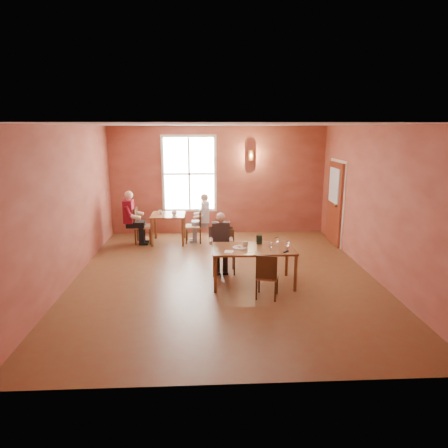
{
  "coord_description": "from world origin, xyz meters",
  "views": [
    {
      "loc": [
        -0.4,
        -7.62,
        2.95
      ],
      "look_at": [
        0.0,
        0.2,
        1.05
      ],
      "focal_mm": 32.0,
      "sensor_mm": 36.0,
      "label": 1
    }
  ],
  "objects_px": {
    "diner_maroon": "(142,218)",
    "diner_main": "(225,246)",
    "chair_empty": "(267,275)",
    "chair_diner_maroon": "(143,225)",
    "diner_white": "(194,219)",
    "chair_diner_white": "(193,226)",
    "chair_diner_main": "(225,252)",
    "main_table": "(253,266)",
    "second_table": "(169,228)"
  },
  "relations": [
    {
      "from": "main_table",
      "to": "diner_maroon",
      "type": "relative_size",
      "value": 1.15
    },
    {
      "from": "diner_maroon",
      "to": "diner_main",
      "type": "bearing_deg",
      "value": 41.06
    },
    {
      "from": "chair_empty",
      "to": "chair_diner_maroon",
      "type": "bearing_deg",
      "value": 142.74
    },
    {
      "from": "chair_diner_white",
      "to": "diner_white",
      "type": "bearing_deg",
      "value": -90.0
    },
    {
      "from": "diner_maroon",
      "to": "second_table",
      "type": "bearing_deg",
      "value": 90.0
    },
    {
      "from": "chair_diner_main",
      "to": "chair_diner_maroon",
      "type": "relative_size",
      "value": 0.95
    },
    {
      "from": "chair_diner_main",
      "to": "chair_diner_white",
      "type": "height_order",
      "value": "chair_diner_white"
    },
    {
      "from": "diner_white",
      "to": "diner_maroon",
      "type": "bearing_deg",
      "value": 90.0
    },
    {
      "from": "chair_diner_main",
      "to": "chair_diner_maroon",
      "type": "height_order",
      "value": "chair_diner_maroon"
    },
    {
      "from": "main_table",
      "to": "diner_white",
      "type": "bearing_deg",
      "value": 111.73
    },
    {
      "from": "chair_diner_main",
      "to": "chair_diner_maroon",
      "type": "bearing_deg",
      "value": -48.99
    },
    {
      "from": "chair_diner_main",
      "to": "diner_white",
      "type": "bearing_deg",
      "value": -73.6
    },
    {
      "from": "chair_diner_main",
      "to": "second_table",
      "type": "xyz_separation_m",
      "value": [
        -1.36,
        2.31,
        -0.06
      ]
    },
    {
      "from": "chair_diner_white",
      "to": "diner_maroon",
      "type": "xyz_separation_m",
      "value": [
        -1.33,
        0.0,
        0.22
      ]
    },
    {
      "from": "chair_empty",
      "to": "chair_diner_maroon",
      "type": "relative_size",
      "value": 0.88
    },
    {
      "from": "chair_diner_main",
      "to": "chair_diner_white",
      "type": "xyz_separation_m",
      "value": [
        -0.71,
        2.31,
        0.01
      ]
    },
    {
      "from": "main_table",
      "to": "second_table",
      "type": "relative_size",
      "value": 1.8
    },
    {
      "from": "main_table",
      "to": "chair_diner_white",
      "type": "xyz_separation_m",
      "value": [
        -1.21,
        2.96,
        0.09
      ]
    },
    {
      "from": "chair_diner_main",
      "to": "second_table",
      "type": "distance_m",
      "value": 2.68
    },
    {
      "from": "chair_diner_main",
      "to": "chair_empty",
      "type": "xyz_separation_m",
      "value": [
        0.68,
        -1.28,
        -0.03
      ]
    },
    {
      "from": "diner_main",
      "to": "chair_empty",
      "type": "xyz_separation_m",
      "value": [
        0.68,
        -1.25,
        -0.18
      ]
    },
    {
      "from": "diner_main",
      "to": "diner_maroon",
      "type": "height_order",
      "value": "diner_maroon"
    },
    {
      "from": "diner_maroon",
      "to": "chair_diner_main",
      "type": "bearing_deg",
      "value": 41.43
    },
    {
      "from": "chair_diner_maroon",
      "to": "main_table",
      "type": "bearing_deg",
      "value": 40.28
    },
    {
      "from": "diner_white",
      "to": "diner_maroon",
      "type": "relative_size",
      "value": 0.91
    },
    {
      "from": "main_table",
      "to": "chair_diner_maroon",
      "type": "xyz_separation_m",
      "value": [
        -2.51,
        2.96,
        0.1
      ]
    },
    {
      "from": "chair_empty",
      "to": "chair_diner_maroon",
      "type": "xyz_separation_m",
      "value": [
        -2.69,
        3.59,
        0.06
      ]
    },
    {
      "from": "diner_white",
      "to": "diner_main",
      "type": "bearing_deg",
      "value": -163.8
    },
    {
      "from": "chair_diner_main",
      "to": "diner_main",
      "type": "xyz_separation_m",
      "value": [
        0.0,
        -0.03,
        0.15
      ]
    },
    {
      "from": "chair_empty",
      "to": "main_table",
      "type": "bearing_deg",
      "value": 121.59
    },
    {
      "from": "diner_main",
      "to": "chair_diner_white",
      "type": "height_order",
      "value": "diner_main"
    },
    {
      "from": "second_table",
      "to": "chair_diner_white",
      "type": "height_order",
      "value": "chair_diner_white"
    },
    {
      "from": "main_table",
      "to": "chair_diner_white",
      "type": "relative_size",
      "value": 1.72
    },
    {
      "from": "diner_main",
      "to": "chair_diner_maroon",
      "type": "height_order",
      "value": "diner_main"
    },
    {
      "from": "chair_diner_main",
      "to": "chair_empty",
      "type": "relative_size",
      "value": 1.07
    },
    {
      "from": "diner_main",
      "to": "chair_diner_main",
      "type": "bearing_deg",
      "value": -90.0
    },
    {
      "from": "chair_diner_maroon",
      "to": "chair_empty",
      "type": "bearing_deg",
      "value": 36.8
    },
    {
      "from": "chair_empty",
      "to": "diner_maroon",
      "type": "height_order",
      "value": "diner_maroon"
    },
    {
      "from": "diner_main",
      "to": "diner_maroon",
      "type": "bearing_deg",
      "value": -48.94
    },
    {
      "from": "diner_main",
      "to": "diner_white",
      "type": "height_order",
      "value": "diner_white"
    },
    {
      "from": "chair_diner_white",
      "to": "diner_maroon",
      "type": "relative_size",
      "value": 0.67
    },
    {
      "from": "chair_empty",
      "to": "second_table",
      "type": "relative_size",
      "value": 0.95
    },
    {
      "from": "chair_diner_main",
      "to": "main_table",
      "type": "bearing_deg",
      "value": 127.57
    },
    {
      "from": "second_table",
      "to": "diner_maroon",
      "type": "distance_m",
      "value": 0.74
    },
    {
      "from": "diner_main",
      "to": "chair_diner_maroon",
      "type": "distance_m",
      "value": 3.09
    },
    {
      "from": "diner_white",
      "to": "second_table",
      "type": "bearing_deg",
      "value": 90.0
    },
    {
      "from": "chair_diner_white",
      "to": "diner_maroon",
      "type": "bearing_deg",
      "value": 90.0
    },
    {
      "from": "second_table",
      "to": "diner_white",
      "type": "relative_size",
      "value": 0.7
    },
    {
      "from": "diner_maroon",
      "to": "main_table",
      "type": "bearing_deg",
      "value": 40.62
    },
    {
      "from": "diner_main",
      "to": "chair_diner_white",
      "type": "relative_size",
      "value": 1.32
    }
  ]
}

